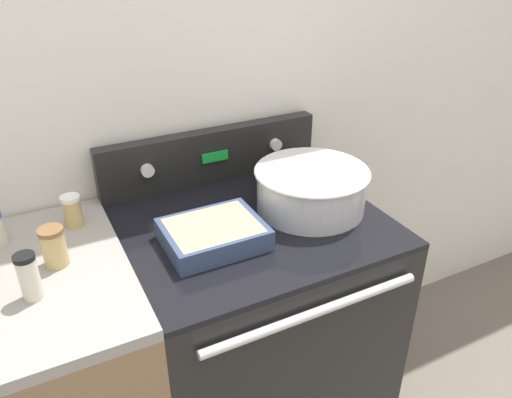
# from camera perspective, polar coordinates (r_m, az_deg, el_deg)

# --- Properties ---
(kitchen_wall) EXTENTS (8.00, 0.05, 2.50)m
(kitchen_wall) POSITION_cam_1_polar(r_m,az_deg,el_deg) (1.63, -6.34, 13.71)
(kitchen_wall) COLOR silver
(kitchen_wall) RESTS_ON ground_plane
(stove_range) EXTENTS (0.75, 0.68, 0.91)m
(stove_range) POSITION_cam_1_polar(r_m,az_deg,el_deg) (1.74, -0.35, -15.46)
(stove_range) COLOR black
(stove_range) RESTS_ON ground_plane
(control_panel) EXTENTS (0.75, 0.07, 0.18)m
(control_panel) POSITION_cam_1_polar(r_m,az_deg,el_deg) (1.66, -5.12, 4.95)
(control_panel) COLOR black
(control_panel) RESTS_ON stove_range
(mixing_bowl) EXTENTS (0.34, 0.34, 0.13)m
(mixing_bowl) POSITION_cam_1_polar(r_m,az_deg,el_deg) (1.50, 6.32, 1.42)
(mixing_bowl) COLOR silver
(mixing_bowl) RESTS_ON stove_range
(casserole_dish) EXTENTS (0.26, 0.21, 0.06)m
(casserole_dish) POSITION_cam_1_polar(r_m,az_deg,el_deg) (1.35, -4.89, -3.90)
(casserole_dish) COLOR #38476B
(casserole_dish) RESTS_ON stove_range
(ladle) EXTENTS (0.06, 0.33, 0.06)m
(ladle) POSITION_cam_1_polar(r_m,az_deg,el_deg) (1.67, 9.59, 2.43)
(ladle) COLOR #B7B7B7
(ladle) RESTS_ON stove_range
(spice_jar_white_cap) EXTENTS (0.05, 0.05, 0.09)m
(spice_jar_white_cap) POSITION_cam_1_polar(r_m,az_deg,el_deg) (1.48, -20.25, -1.27)
(spice_jar_white_cap) COLOR tan
(spice_jar_white_cap) RESTS_ON side_counter
(spice_jar_brown_cap) EXTENTS (0.06, 0.06, 0.10)m
(spice_jar_brown_cap) POSITION_cam_1_polar(r_m,az_deg,el_deg) (1.33, -22.10, -5.07)
(spice_jar_brown_cap) COLOR tan
(spice_jar_brown_cap) RESTS_ON side_counter
(spice_jar_black_cap) EXTENTS (0.05, 0.05, 0.12)m
(spice_jar_black_cap) POSITION_cam_1_polar(r_m,az_deg,el_deg) (1.23, -24.52, -8.07)
(spice_jar_black_cap) COLOR beige
(spice_jar_black_cap) RESTS_ON side_counter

